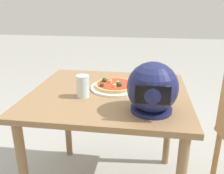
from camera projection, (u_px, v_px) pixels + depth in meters
name	position (u px, v px, depth m)	size (l,w,h in m)	color
dining_table	(109.00, 107.00, 1.45)	(0.91, 0.83, 0.72)	olive
pizza_plate	(115.00, 88.00, 1.47)	(0.30, 0.30, 0.01)	white
pizza	(115.00, 85.00, 1.46)	(0.24, 0.24, 0.05)	tan
motorcycle_helmet	(152.00, 89.00, 1.13)	(0.24, 0.24, 0.24)	#191E4C
drinking_glass	(83.00, 86.00, 1.33)	(0.07, 0.07, 0.12)	silver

